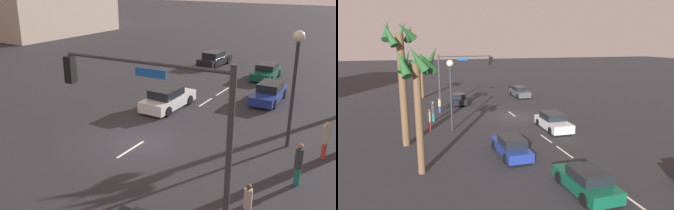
% 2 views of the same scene
% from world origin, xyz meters
% --- Properties ---
extents(ground_plane, '(220.00, 220.00, 0.00)m').
position_xyz_m(ground_plane, '(0.00, 0.00, 0.00)').
color(ground_plane, '#28282D').
extents(lane_stripe_0, '(2.23, 0.14, 0.01)m').
position_xyz_m(lane_stripe_0, '(-18.00, 0.00, 0.01)').
color(lane_stripe_0, silver).
rests_on(lane_stripe_0, ground_plane).
extents(lane_stripe_1, '(2.45, 0.14, 0.01)m').
position_xyz_m(lane_stripe_1, '(-11.06, 0.00, 0.01)').
color(lane_stripe_1, silver).
rests_on(lane_stripe_1, ground_plane).
extents(lane_stripe_2, '(2.09, 0.14, 0.01)m').
position_xyz_m(lane_stripe_2, '(-7.98, 0.00, 0.01)').
color(lane_stripe_2, silver).
rests_on(lane_stripe_2, ground_plane).
extents(lane_stripe_3, '(2.29, 0.14, 0.01)m').
position_xyz_m(lane_stripe_3, '(0.97, 0.00, 0.01)').
color(lane_stripe_3, silver).
rests_on(lane_stripe_3, ground_plane).
extents(car_1, '(4.58, 2.02, 1.43)m').
position_xyz_m(car_1, '(-5.59, -1.69, 0.66)').
color(car_1, silver).
rests_on(car_1, ground_plane).
extents(car_3, '(4.40, 1.84, 1.32)m').
position_xyz_m(car_3, '(-10.59, 3.73, 0.61)').
color(car_3, navy).
rests_on(car_3, ground_plane).
extents(car_4, '(4.59, 2.01, 1.42)m').
position_xyz_m(car_4, '(-19.02, -4.30, 0.65)').
color(car_4, black).
rests_on(car_4, ground_plane).
extents(car_5, '(4.10, 1.92, 1.28)m').
position_xyz_m(car_5, '(-16.64, 1.66, 0.59)').
color(car_5, '#0F5138').
rests_on(car_5, ground_plane).
extents(traffic_signal, '(0.58, 6.36, 6.17)m').
position_xyz_m(traffic_signal, '(5.53, 4.86, 4.26)').
color(traffic_signal, '#38383D').
rests_on(traffic_signal, ground_plane).
extents(streetlamp, '(0.56, 0.56, 6.04)m').
position_xyz_m(streetlamp, '(-3.60, 6.82, 4.24)').
color(streetlamp, '#2D2D33').
rests_on(streetlamp, ground_plane).
extents(pedestrian_0, '(0.41, 0.41, 1.94)m').
position_xyz_m(pedestrian_0, '(0.13, 8.15, 1.03)').
color(pedestrian_0, '#1E7266').
rests_on(pedestrian_0, ground_plane).
extents(pedestrian_1, '(0.44, 0.44, 1.91)m').
position_xyz_m(pedestrian_1, '(-3.11, 8.69, 1.03)').
color(pedestrian_1, '#BF3833').
rests_on(pedestrian_1, ground_plane).
extents(pedestrian_2, '(0.36, 0.36, 1.65)m').
position_xyz_m(pedestrian_2, '(3.83, 7.24, 0.88)').
color(pedestrian_2, '#2D478C').
rests_on(pedestrian_2, ground_plane).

